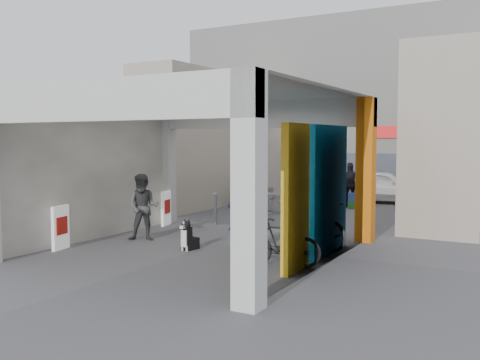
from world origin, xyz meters
The scene contains 21 objects.
ground centered at (0.00, 0.00, 0.00)m, with size 90.00×90.00×0.00m, color #525156.
arcade_canopy centered at (0.54, -0.82, 2.30)m, with size 6.40×6.45×6.40m.
far_building centered at (0.00, 13.99, 3.99)m, with size 18.00×4.08×8.00m.
plaza_bldg_left centered at (-4.50, 7.50, 2.50)m, with size 2.00×9.00×5.00m, color #B0A291.
plaza_bldg_right centered at (4.50, 7.50, 2.50)m, with size 2.00×9.00×5.00m, color #B0A291.
bollard_left centered at (-1.52, 2.36, 0.46)m, with size 0.09×0.09×0.91m, color gray.
bollard_center centered at (-0.14, 2.37, 0.46)m, with size 0.09×0.09×0.93m, color gray.
bollard_right centered at (1.55, 2.49, 0.41)m, with size 0.09×0.09×0.83m, color gray.
advert_board_near centered at (-2.75, -2.32, 0.51)m, with size 0.19×0.56×1.00m.
advert_board_far centered at (-2.75, 1.61, 0.51)m, with size 0.21×0.55×1.00m.
cafe_set centered at (-1.36, 5.45, 0.29)m, with size 1.37×1.10×0.83m.
produce_stand centered at (-2.47, 6.38, 0.29)m, with size 1.12×0.61×0.74m.
crate_stack centered at (0.91, 7.96, 0.28)m, with size 0.54×0.48×0.56m.
border_collie centered at (-0.19, -0.97, 0.28)m, with size 0.26×0.52×0.72m.
man_with_dog centered at (0.99, -0.63, 0.79)m, with size 0.58×0.38×1.58m, color black.
man_back_turned centered at (-1.81, -0.55, 0.82)m, with size 0.80×0.62×1.65m, color #434346.
man_elderly centered at (1.21, 1.91, 0.76)m, with size 0.74×0.48×1.52m, color #5D88B5.
man_crates centered at (0.66, 8.24, 0.82)m, with size 0.97×0.40×1.65m, color black.
bicycle_front centered at (2.17, 0.81, 0.53)m, with size 0.70×2.01×1.06m, color black.
bicycle_rear centered at (2.30, -1.37, 0.48)m, with size 0.45×1.59×0.95m, color black.
white_van centered at (1.33, 10.30, 0.65)m, with size 1.53×3.80×1.29m, color white.
Camera 1 is at (6.64, -10.79, 2.50)m, focal length 40.00 mm.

